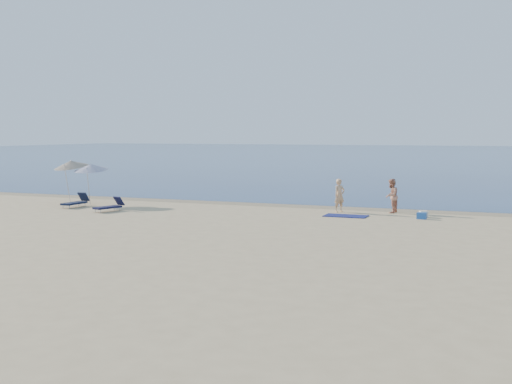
# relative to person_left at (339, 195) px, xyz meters

# --- Properties ---
(ground) EXTENTS (160.00, 160.00, 0.00)m
(ground) POSITION_rel_person_left_xyz_m (-3.07, -17.70, -0.81)
(ground) COLOR tan
(ground) RESTS_ON ground
(sea) EXTENTS (240.00, 160.00, 0.01)m
(sea) POSITION_rel_person_left_xyz_m (-3.07, 82.30, -0.80)
(sea) COLOR #0D224F
(sea) RESTS_ON ground
(wet_sand_strip) EXTENTS (240.00, 1.60, 0.00)m
(wet_sand_strip) POSITION_rel_person_left_xyz_m (-3.07, 1.70, -0.80)
(wet_sand_strip) COLOR #847254
(wet_sand_strip) RESTS_ON ground
(person_left) EXTENTS (0.66, 0.70, 1.61)m
(person_left) POSITION_rel_person_left_xyz_m (0.00, 0.00, 0.00)
(person_left) COLOR tan
(person_left) RESTS_ON ground
(person_right) EXTENTS (0.74, 0.88, 1.64)m
(person_right) POSITION_rel_person_left_xyz_m (2.40, 0.57, 0.01)
(person_right) COLOR #B5765F
(person_right) RESTS_ON ground
(beach_towel) EXTENTS (1.97, 1.12, 0.03)m
(beach_towel) POSITION_rel_person_left_xyz_m (0.65, -1.43, -0.79)
(beach_towel) COLOR #101651
(beach_towel) RESTS_ON ground
(white_bag) EXTENTS (0.43, 0.41, 0.29)m
(white_bag) POSITION_rel_person_left_xyz_m (4.03, -0.52, -0.66)
(white_bag) COLOR silver
(white_bag) RESTS_ON ground
(blue_cooler) EXTENTS (0.43, 0.33, 0.29)m
(blue_cooler) POSITION_rel_person_left_xyz_m (4.02, -1.14, -0.66)
(blue_cooler) COLOR #2055B1
(blue_cooler) RESTS_ON ground
(umbrella_near) EXTENTS (1.92, 1.95, 2.32)m
(umbrella_near) POSITION_rel_person_left_xyz_m (-13.08, -1.61, 1.19)
(umbrella_near) COLOR silver
(umbrella_near) RESTS_ON ground
(umbrella_far) EXTENTS (2.30, 2.32, 2.51)m
(umbrella_far) POSITION_rel_person_left_xyz_m (-14.47, -1.47, 1.34)
(umbrella_far) COLOR silver
(umbrella_far) RESTS_ON ground
(lounger_left) EXTENTS (0.66, 1.68, 0.72)m
(lounger_left) POSITION_rel_person_left_xyz_m (-13.19, -2.85, -0.54)
(lounger_left) COLOR #131A34
(lounger_left) RESTS_ON ground
(lounger_right) EXTENTS (0.99, 1.66, 0.70)m
(lounger_right) POSITION_rel_person_left_xyz_m (-10.55, -3.75, -0.55)
(lounger_right) COLOR #131636
(lounger_right) RESTS_ON ground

